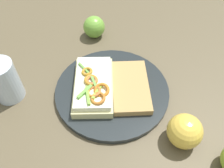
% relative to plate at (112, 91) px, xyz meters
% --- Properties ---
extents(ground_plane, '(2.00, 2.00, 0.00)m').
position_rel_plate_xyz_m(ground_plane, '(0.00, 0.00, -0.01)').
color(ground_plane, brown).
rests_on(ground_plane, ground).
extents(plate, '(0.30, 0.30, 0.01)m').
position_rel_plate_xyz_m(plate, '(0.00, 0.00, 0.00)').
color(plate, '#22282B').
rests_on(plate, ground_plane).
extents(sandwich, '(0.21, 0.16, 0.05)m').
position_rel_plate_xyz_m(sandwich, '(-0.02, 0.04, 0.03)').
color(sandwich, beige).
rests_on(sandwich, plate).
extents(bread_slice_side, '(0.19, 0.15, 0.02)m').
position_rel_plate_xyz_m(bread_slice_side, '(0.02, -0.04, 0.02)').
color(bread_slice_side, tan).
rests_on(bread_slice_side, plate).
extents(apple_0, '(0.11, 0.11, 0.08)m').
position_rel_plate_xyz_m(apple_0, '(-0.07, -0.20, 0.03)').
color(apple_0, gold).
rests_on(apple_0, ground_plane).
extents(apple_1, '(0.09, 0.09, 0.07)m').
position_rel_plate_xyz_m(apple_1, '(0.20, 0.14, 0.03)').
color(apple_1, '#6CA539').
rests_on(apple_1, ground_plane).
extents(drinking_glass, '(0.07, 0.07, 0.11)m').
position_rel_plate_xyz_m(drinking_glass, '(-0.11, 0.25, 0.05)').
color(drinking_glass, silver).
rests_on(drinking_glass, ground_plane).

